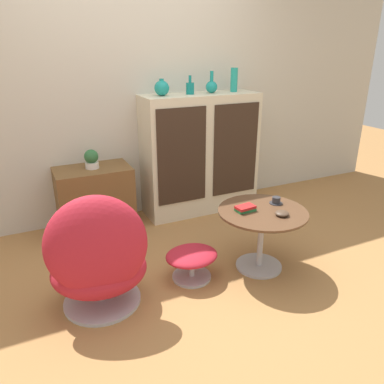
# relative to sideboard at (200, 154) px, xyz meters

# --- Properties ---
(ground_plane) EXTENTS (12.00, 12.00, 0.00)m
(ground_plane) POSITION_rel_sideboard_xyz_m (-0.64, -1.20, -0.61)
(ground_plane) COLOR #A87542
(wall_back) EXTENTS (6.40, 0.06, 2.60)m
(wall_back) POSITION_rel_sideboard_xyz_m (-0.64, 0.24, 0.69)
(wall_back) COLOR beige
(wall_back) RESTS_ON ground_plane
(sideboard) EXTENTS (1.19, 0.42, 1.22)m
(sideboard) POSITION_rel_sideboard_xyz_m (0.00, 0.00, 0.00)
(sideboard) COLOR beige
(sideboard) RESTS_ON ground_plane
(tv_console) EXTENTS (0.68, 0.43, 0.61)m
(tv_console) POSITION_rel_sideboard_xyz_m (-1.11, -0.00, -0.31)
(tv_console) COLOR brown
(tv_console) RESTS_ON ground_plane
(egg_chair) EXTENTS (0.73, 0.69, 0.85)m
(egg_chair) POSITION_rel_sideboard_xyz_m (-1.34, -1.20, -0.24)
(egg_chair) COLOR #B7B7BC
(egg_chair) RESTS_ON ground_plane
(ottoman) EXTENTS (0.40, 0.34, 0.24)m
(ottoman) POSITION_rel_sideboard_xyz_m (-0.64, -1.15, -0.44)
(ottoman) COLOR #B7B7BC
(ottoman) RESTS_ON ground_plane
(coffee_table) EXTENTS (0.68, 0.68, 0.49)m
(coffee_table) POSITION_rel_sideboard_xyz_m (-0.09, -1.25, -0.25)
(coffee_table) COLOR #B7B7BC
(coffee_table) RESTS_ON ground_plane
(vase_leftmost) EXTENTS (0.14, 0.14, 0.15)m
(vase_leftmost) POSITION_rel_sideboard_xyz_m (-0.40, 0.00, 0.68)
(vase_leftmost) COLOR teal
(vase_leftmost) RESTS_ON sideboard
(vase_inner_left) EXTENTS (0.08, 0.08, 0.18)m
(vase_inner_left) POSITION_rel_sideboard_xyz_m (-0.11, 0.00, 0.67)
(vase_inner_left) COLOR #147A75
(vase_inner_left) RESTS_ON sideboard
(vase_inner_right) EXTENTS (0.12, 0.12, 0.21)m
(vase_inner_right) POSITION_rel_sideboard_xyz_m (0.12, 0.00, 0.67)
(vase_inner_right) COLOR teal
(vase_inner_right) RESTS_ON sideboard
(vase_rightmost) EXTENTS (0.07, 0.07, 0.23)m
(vase_rightmost) POSITION_rel_sideboard_xyz_m (0.37, 0.00, 0.73)
(vase_rightmost) COLOR teal
(vase_rightmost) RESTS_ON sideboard
(potted_plant) EXTENTS (0.13, 0.13, 0.17)m
(potted_plant) POSITION_rel_sideboard_xyz_m (-1.11, -0.00, 0.09)
(potted_plant) COLOR silver
(potted_plant) RESTS_ON tv_console
(teacup) EXTENTS (0.10, 0.10, 0.05)m
(teacup) POSITION_rel_sideboard_xyz_m (0.08, -1.18, -0.09)
(teacup) COLOR #2D2D33
(teacup) RESTS_ON coffee_table
(book_stack) EXTENTS (0.15, 0.10, 0.04)m
(book_stack) POSITION_rel_sideboard_xyz_m (-0.22, -1.20, -0.10)
(book_stack) COLOR #237038
(book_stack) RESTS_ON coffee_table
(bowl) EXTENTS (0.10, 0.10, 0.04)m
(bowl) POSITION_rel_sideboard_xyz_m (-0.02, -1.38, -0.10)
(bowl) COLOR #4C3828
(bowl) RESTS_ON coffee_table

